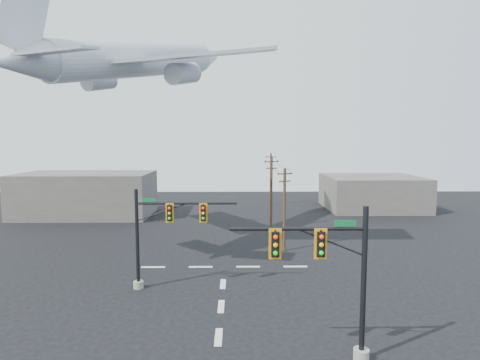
{
  "coord_description": "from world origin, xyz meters",
  "views": [
    {
      "loc": [
        0.93,
        -20.85,
        10.79
      ],
      "look_at": [
        1.23,
        5.0,
        8.1
      ],
      "focal_mm": 30.0,
      "sensor_mm": 36.0,
      "label": 1
    }
  ],
  "objects_px": {
    "signal_mast_far": "(159,235)",
    "utility_pole_c": "(271,178)",
    "signal_mast_near": "(335,280)",
    "utility_pole_b": "(271,191)",
    "airliner": "(139,60)",
    "utility_pole_a": "(284,208)"
  },
  "relations": [
    {
      "from": "signal_mast_far",
      "to": "utility_pole_a",
      "type": "relative_size",
      "value": 0.94
    },
    {
      "from": "signal_mast_near",
      "to": "airliner",
      "type": "bearing_deg",
      "value": 123.27
    },
    {
      "from": "utility_pole_a",
      "to": "utility_pole_c",
      "type": "distance_m",
      "value": 26.82
    },
    {
      "from": "signal_mast_far",
      "to": "utility_pole_c",
      "type": "bearing_deg",
      "value": 72.92
    },
    {
      "from": "utility_pole_c",
      "to": "airliner",
      "type": "distance_m",
      "value": 32.02
    },
    {
      "from": "signal_mast_far",
      "to": "utility_pole_a",
      "type": "xyz_separation_m",
      "value": [
        10.14,
        9.64,
        0.27
      ]
    },
    {
      "from": "signal_mast_far",
      "to": "signal_mast_near",
      "type": "bearing_deg",
      "value": -43.18
    },
    {
      "from": "signal_mast_near",
      "to": "airliner",
      "type": "relative_size",
      "value": 0.27
    },
    {
      "from": "utility_pole_c",
      "to": "utility_pole_a",
      "type": "bearing_deg",
      "value": -88.96
    },
    {
      "from": "utility_pole_a",
      "to": "signal_mast_far",
      "type": "bearing_deg",
      "value": -159.79
    },
    {
      "from": "signal_mast_near",
      "to": "signal_mast_far",
      "type": "distance_m",
      "value": 14.03
    },
    {
      "from": "signal_mast_far",
      "to": "utility_pole_c",
      "type": "height_order",
      "value": "utility_pole_c"
    },
    {
      "from": "signal_mast_far",
      "to": "utility_pole_c",
      "type": "xyz_separation_m",
      "value": [
        11.2,
        36.44,
        0.49
      ]
    },
    {
      "from": "utility_pole_a",
      "to": "airliner",
      "type": "bearing_deg",
      "value": 147.69
    },
    {
      "from": "signal_mast_far",
      "to": "utility_pole_b",
      "type": "xyz_separation_m",
      "value": [
        9.73,
        19.07,
        0.61
      ]
    },
    {
      "from": "utility_pole_b",
      "to": "airliner",
      "type": "xyz_separation_m",
      "value": [
        -13.58,
        -7.22,
        13.81
      ]
    },
    {
      "from": "utility_pole_a",
      "to": "airliner",
      "type": "relative_size",
      "value": 0.28
    },
    {
      "from": "signal_mast_near",
      "to": "utility_pole_b",
      "type": "height_order",
      "value": "utility_pole_b"
    },
    {
      "from": "utility_pole_b",
      "to": "airliner",
      "type": "relative_size",
      "value": 0.3
    },
    {
      "from": "signal_mast_near",
      "to": "utility_pole_a",
      "type": "height_order",
      "value": "utility_pole_a"
    },
    {
      "from": "utility_pole_b",
      "to": "signal_mast_near",
      "type": "bearing_deg",
      "value": -102.01
    },
    {
      "from": "signal_mast_far",
      "to": "utility_pole_a",
      "type": "bearing_deg",
      "value": 43.55
    }
  ]
}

